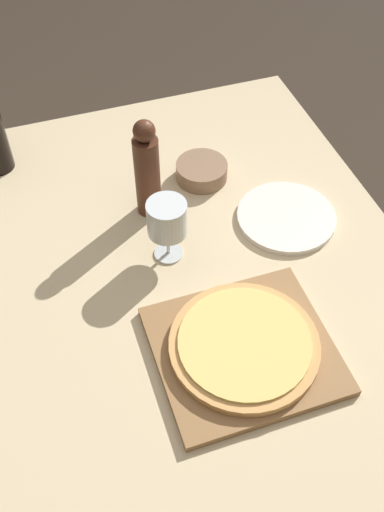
% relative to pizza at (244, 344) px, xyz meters
% --- Properties ---
extents(ground_plane, '(12.00, 12.00, 0.00)m').
position_rel_pizza_xyz_m(ground_plane, '(-0.03, 0.21, -0.80)').
color(ground_plane, '#382D23').
extents(dining_table, '(0.99, 1.34, 0.77)m').
position_rel_pizza_xyz_m(dining_table, '(-0.03, 0.21, -0.13)').
color(dining_table, '#CCB78E').
rests_on(dining_table, ground_plane).
extents(cutting_board, '(0.35, 0.32, 0.02)m').
position_rel_pizza_xyz_m(cutting_board, '(-0.00, 0.00, -0.02)').
color(cutting_board, olive).
rests_on(cutting_board, dining_table).
extents(pizza, '(0.30, 0.30, 0.02)m').
position_rel_pizza_xyz_m(pizza, '(0.00, 0.00, 0.00)').
color(pizza, tan).
rests_on(pizza, cutting_board).
extents(pepper_mill, '(0.06, 0.06, 0.26)m').
position_rel_pizza_xyz_m(pepper_mill, '(-0.06, 0.45, 0.09)').
color(pepper_mill, '#4C2819').
rests_on(pepper_mill, dining_table).
extents(wine_glass, '(0.09, 0.09, 0.16)m').
position_rel_pizza_xyz_m(wine_glass, '(-0.06, 0.30, 0.08)').
color(wine_glass, silver).
rests_on(wine_glass, dining_table).
extents(small_bowl, '(0.13, 0.13, 0.04)m').
position_rel_pizza_xyz_m(small_bowl, '(0.09, 0.52, -0.01)').
color(small_bowl, '#84664C').
rests_on(small_bowl, dining_table).
extents(dinner_plate, '(0.24, 0.24, 0.01)m').
position_rel_pizza_xyz_m(dinner_plate, '(0.24, 0.31, -0.02)').
color(dinner_plate, silver).
rests_on(dinner_plate, dining_table).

